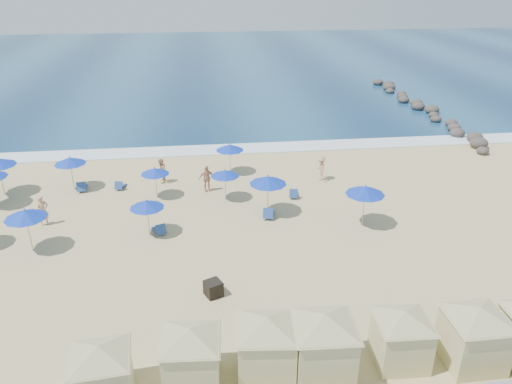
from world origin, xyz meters
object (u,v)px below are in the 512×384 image
at_px(beachgoer_1, 161,171).
at_px(umbrella_5, 155,171).
at_px(cabana_4, 402,330).
at_px(umbrella_7, 225,173).
at_px(beachgoer_3, 321,168).
at_px(umbrella_8, 268,180).
at_px(cabana_3, 324,336).
at_px(umbrella_6, 147,204).
at_px(umbrella_3, 25,214).
at_px(cabana_0, 101,366).
at_px(umbrella_9, 230,147).
at_px(beachgoer_2, 207,178).
at_px(cabana_5, 476,328).
at_px(cabana_1, 191,349).
at_px(umbrella_4, 70,161).
at_px(umbrella_10, 365,190).
at_px(rock_jetty, 423,108).
at_px(cabana_2, 266,338).
at_px(beachgoer_0, 43,211).
at_px(trash_bin, 213,288).

bearing_deg(beachgoer_1, umbrella_5, -1.83).
relative_size(cabana_4, umbrella_7, 1.94).
distance_m(umbrella_5, beachgoer_3, 11.52).
bearing_deg(umbrella_8, cabana_4, -76.06).
height_order(cabana_3, umbrella_6, cabana_3).
bearing_deg(umbrella_3, cabana_0, -63.24).
bearing_deg(umbrella_9, beachgoer_2, -121.15).
height_order(umbrella_7, beachgoer_2, umbrella_7).
distance_m(umbrella_3, umbrella_9, 14.87).
height_order(cabana_3, beachgoer_1, cabana_3).
height_order(cabana_5, umbrella_8, cabana_5).
xyz_separation_m(cabana_3, umbrella_9, (-1.97, 20.06, 0.31)).
bearing_deg(cabana_1, umbrella_4, 113.41).
bearing_deg(cabana_0, umbrella_7, 71.76).
bearing_deg(cabana_3, umbrella_10, 65.09).
bearing_deg(umbrella_3, cabana_5, -29.15).
xyz_separation_m(rock_jetty, cabana_5, (-13.43, -34.71, 1.26)).
bearing_deg(umbrella_4, umbrella_5, -19.16).
xyz_separation_m(cabana_1, cabana_4, (7.88, 0.13, -0.06)).
height_order(umbrella_8, beachgoer_1, umbrella_8).
height_order(cabana_1, umbrella_3, cabana_1).
height_order(cabana_0, cabana_4, cabana_0).
bearing_deg(umbrella_8, cabana_5, -66.10).
height_order(cabana_2, umbrella_7, cabana_2).
relative_size(umbrella_8, beachgoer_0, 1.41).
bearing_deg(umbrella_10, umbrella_9, 128.32).
xyz_separation_m(cabana_3, umbrella_7, (-2.61, 15.60, 0.17)).
xyz_separation_m(cabana_1, cabana_5, (10.59, -0.24, 0.08)).
bearing_deg(umbrella_3, umbrella_6, 8.91).
xyz_separation_m(cabana_5, beachgoer_1, (-12.64, 19.06, -0.74)).
distance_m(umbrella_9, beachgoer_0, 13.29).
bearing_deg(cabana_2, umbrella_8, 81.61).
distance_m(cabana_4, beachgoer_2, 18.24).
bearing_deg(beachgoer_2, umbrella_3, -159.58).
relative_size(cabana_1, umbrella_3, 1.72).
height_order(umbrella_3, beachgoer_3, umbrella_3).
bearing_deg(beachgoer_3, cabana_2, -13.64).
height_order(umbrella_3, umbrella_8, umbrella_8).
height_order(trash_bin, umbrella_9, umbrella_9).
bearing_deg(cabana_3, beachgoer_2, 102.42).
bearing_deg(beachgoer_2, cabana_2, -98.53).
distance_m(rock_jetty, umbrella_4, 35.83).
relative_size(cabana_3, umbrella_3, 1.87).
xyz_separation_m(cabana_2, umbrella_6, (-5.12, 11.23, 0.28)).
distance_m(cabana_3, umbrella_3, 16.97).
height_order(umbrella_4, umbrella_6, umbrella_4).
relative_size(umbrella_3, umbrella_6, 1.14).
relative_size(cabana_2, cabana_4, 1.09).
distance_m(umbrella_10, beachgoer_3, 7.15).
xyz_separation_m(rock_jetty, cabana_1, (-24.01, -34.47, 1.18)).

